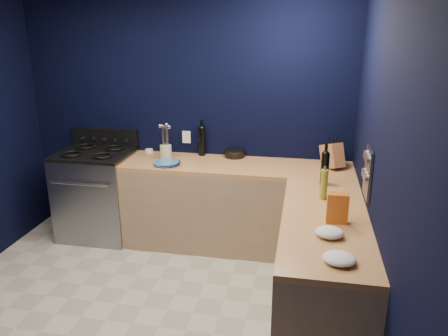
% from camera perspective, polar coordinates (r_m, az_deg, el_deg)
% --- Properties ---
extents(floor, '(3.50, 3.50, 0.02)m').
position_cam_1_polar(floor, '(3.75, -11.79, -19.21)').
color(floor, '#B5B09E').
rests_on(floor, ground).
extents(wall_back, '(3.50, 0.02, 2.60)m').
position_cam_1_polar(wall_back, '(4.75, -4.87, 6.65)').
color(wall_back, black).
rests_on(wall_back, ground).
extents(wall_right, '(0.02, 3.50, 2.60)m').
position_cam_1_polar(wall_right, '(2.93, 20.06, -1.81)').
color(wall_right, black).
rests_on(wall_right, ground).
extents(cab_back, '(2.30, 0.63, 0.86)m').
position_cam_1_polar(cab_back, '(4.59, 1.62, -5.13)').
color(cab_back, '#A18161').
rests_on(cab_back, floor).
extents(top_back, '(2.30, 0.63, 0.04)m').
position_cam_1_polar(top_back, '(4.43, 1.67, 0.22)').
color(top_back, '#995F33').
rests_on(top_back, cab_back).
extents(cab_right, '(0.63, 1.67, 0.86)m').
position_cam_1_polar(cab_right, '(3.52, 12.44, -13.33)').
color(cab_right, '#A18161').
rests_on(cab_right, floor).
extents(top_right, '(0.63, 1.67, 0.04)m').
position_cam_1_polar(top_right, '(3.31, 12.96, -6.67)').
color(top_right, '#995F33').
rests_on(top_right, cab_right).
extents(gas_range, '(0.76, 0.66, 0.92)m').
position_cam_1_polar(gas_range, '(5.01, -15.98, -3.41)').
color(gas_range, gray).
rests_on(gas_range, floor).
extents(oven_door, '(0.59, 0.02, 0.42)m').
position_cam_1_polar(oven_door, '(4.76, -17.62, -4.88)').
color(oven_door, black).
rests_on(oven_door, gas_range).
extents(cooktop, '(0.76, 0.66, 0.03)m').
position_cam_1_polar(cooktop, '(4.86, -16.46, 1.80)').
color(cooktop, black).
rests_on(cooktop, gas_range).
extents(backguard, '(0.76, 0.06, 0.20)m').
position_cam_1_polar(backguard, '(5.10, -15.07, 3.88)').
color(backguard, black).
rests_on(backguard, gas_range).
extents(spice_panel, '(0.02, 0.28, 0.38)m').
position_cam_1_polar(spice_panel, '(3.48, 18.11, -0.59)').
color(spice_panel, gray).
rests_on(spice_panel, wall_right).
extents(wall_outlet, '(0.09, 0.02, 0.13)m').
position_cam_1_polar(wall_outlet, '(4.78, -4.87, 4.02)').
color(wall_outlet, white).
rests_on(wall_outlet, wall_back).
extents(plate_stack, '(0.33, 0.33, 0.03)m').
position_cam_1_polar(plate_stack, '(4.44, -7.44, 0.61)').
color(plate_stack, '#315E99').
rests_on(plate_stack, top_back).
extents(ramekin, '(0.11, 0.11, 0.03)m').
position_cam_1_polar(ramekin, '(4.90, -9.66, 2.22)').
color(ramekin, white).
rests_on(ramekin, top_back).
extents(utensil_crock, '(0.14, 0.14, 0.15)m').
position_cam_1_polar(utensil_crock, '(4.62, -7.53, 2.06)').
color(utensil_crock, beige).
rests_on(utensil_crock, top_back).
extents(wine_bottle_back, '(0.10, 0.10, 0.30)m').
position_cam_1_polar(wine_bottle_back, '(4.70, -2.89, 3.44)').
color(wine_bottle_back, black).
rests_on(wine_bottle_back, top_back).
extents(lemon_basket, '(0.27, 0.27, 0.08)m').
position_cam_1_polar(lemon_basket, '(4.66, 1.39, 1.93)').
color(lemon_basket, black).
rests_on(lemon_basket, top_back).
extents(knife_block, '(0.26, 0.30, 0.29)m').
position_cam_1_polar(knife_block, '(4.42, 13.81, 1.54)').
color(knife_block, '#995D30').
rests_on(knife_block, top_back).
extents(wine_bottle_right, '(0.09, 0.09, 0.29)m').
position_cam_1_polar(wine_bottle_right, '(3.92, 12.89, -0.15)').
color(wine_bottle_right, black).
rests_on(wine_bottle_right, top_right).
extents(oil_bottle, '(0.07, 0.07, 0.25)m').
position_cam_1_polar(oil_bottle, '(3.61, 12.80, -2.10)').
color(oil_bottle, olive).
rests_on(oil_bottle, top_right).
extents(spice_jar_near, '(0.06, 0.06, 0.11)m').
position_cam_1_polar(spice_jar_near, '(3.46, 14.30, -4.31)').
color(spice_jar_near, olive).
rests_on(spice_jar_near, top_right).
extents(spice_jar_far, '(0.06, 0.06, 0.09)m').
position_cam_1_polar(spice_jar_far, '(3.58, 13.64, -3.72)').
color(spice_jar_far, olive).
rests_on(spice_jar_far, top_right).
extents(crouton_bag, '(0.15, 0.07, 0.22)m').
position_cam_1_polar(crouton_bag, '(3.22, 14.45, -5.07)').
color(crouton_bag, '#C23C21').
rests_on(crouton_bag, top_right).
extents(towel_front, '(0.23, 0.21, 0.07)m').
position_cam_1_polar(towel_front, '(3.03, 13.46, -8.10)').
color(towel_front, white).
rests_on(towel_front, top_right).
extents(towel_end, '(0.25, 0.24, 0.06)m').
position_cam_1_polar(towel_end, '(2.74, 14.68, -11.25)').
color(towel_end, white).
rests_on(towel_end, top_right).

